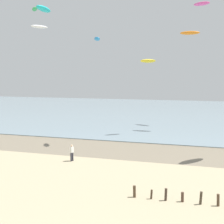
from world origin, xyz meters
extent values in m
cube|color=#7A6D59|center=(0.00, 23.16, 0.00)|extent=(120.00, 8.43, 0.01)
cube|color=gray|center=(0.00, 62.37, 0.05)|extent=(160.00, 70.00, 0.10)
cylinder|color=#4B3928|center=(1.30, 9.82, 0.42)|extent=(0.23, 0.25, 0.85)
cylinder|color=#3F3123|center=(2.52, 9.85, 0.33)|extent=(0.17, 0.17, 0.67)
cylinder|color=#3D3027|center=(3.53, 9.85, 0.44)|extent=(0.20, 0.19, 0.88)
cylinder|color=#4B362A|center=(4.66, 9.97, 0.34)|extent=(0.21, 0.22, 0.69)
cylinder|color=#40362A|center=(5.88, 9.87, 0.45)|extent=(0.21, 0.20, 0.91)
cylinder|color=#4B3A2A|center=(6.99, 9.94, 0.41)|extent=(0.21, 0.23, 0.83)
cylinder|color=#383842|center=(-6.86, 17.08, 0.44)|extent=(0.16, 0.16, 0.88)
cylinder|color=#383842|center=(-6.78, 17.28, 0.44)|extent=(0.16, 0.16, 0.88)
cube|color=white|center=(-6.82, 17.18, 1.18)|extent=(0.34, 0.42, 0.60)
sphere|color=beige|center=(-6.82, 17.18, 1.60)|extent=(0.22, 0.22, 0.22)
cylinder|color=white|center=(-6.91, 16.96, 1.13)|extent=(0.09, 0.09, 0.52)
cylinder|color=white|center=(-6.73, 17.40, 1.13)|extent=(0.09, 0.09, 0.52)
ellipsoid|color=yellow|center=(-1.93, 33.55, 10.77)|extent=(2.50, 2.26, 0.71)
ellipsoid|color=white|center=(-14.57, 25.04, 14.89)|extent=(1.90, 2.41, 0.40)
ellipsoid|color=green|center=(-21.79, 36.44, 19.78)|extent=(2.23, 2.88, 0.67)
ellipsoid|color=#2384D1|center=(-6.96, 25.60, 13.18)|extent=(1.66, 2.09, 0.57)
ellipsoid|color=#19B2B7|center=(-12.24, 21.99, 16.35)|extent=(1.38, 3.42, 0.53)
ellipsoid|color=#E54C99|center=(5.14, 45.31, 20.87)|extent=(3.09, 2.18, 0.75)
ellipsoid|color=orange|center=(3.59, 38.60, 15.19)|extent=(2.98, 1.06, 0.69)
camera|label=1|loc=(5.73, -10.90, 8.68)|focal=49.17mm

